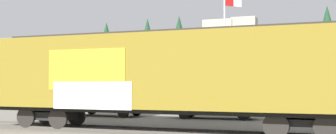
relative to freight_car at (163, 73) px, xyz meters
The scene contains 7 objects.
ground_plane 2.71m from the freight_car, ahead, with size 260.00×260.00×0.00m, color slate.
track 3.10m from the freight_car, ahead, with size 60.02×3.92×0.08m.
freight_car is the anchor object (origin of this frame).
flagpole 11.87m from the freight_car, 87.11° to the left, with size 1.08×1.11×8.17m.
hillside 78.56m from the freight_car, 89.05° to the left, with size 140.96×35.03×16.98m.
parked_car_tan 8.98m from the freight_car, 132.14° to the left, with size 4.73×2.14×1.69m.
parked_car_black 7.12m from the freight_car, 84.08° to the left, with size 4.81×1.96×1.79m.
Camera 1 is at (4.36, -16.20, 1.95)m, focal length 44.65 mm.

